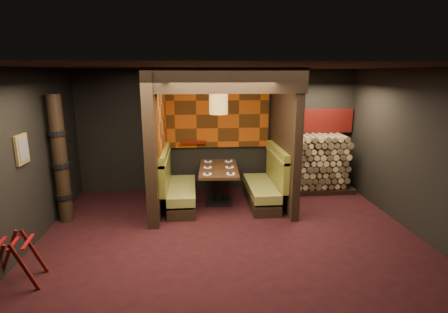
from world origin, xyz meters
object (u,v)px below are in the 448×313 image
(booth_bench_right, at_px, (266,186))
(luggage_rack, at_px, (16,259))
(pendant_lamp, at_px, (219,103))
(totem_column, at_px, (60,160))
(dining_table, at_px, (219,178))
(firewood_stack, at_px, (317,163))
(booth_bench_left, at_px, (177,188))

(booth_bench_right, relative_size, luggage_rack, 2.20)
(pendant_lamp, height_order, totem_column, pendant_lamp)
(booth_bench_right, xyz_separation_m, pendant_lamp, (-1.00, 0.11, 1.76))
(dining_table, height_order, firewood_stack, firewood_stack)
(totem_column, bearing_deg, booth_bench_left, 14.75)
(booth_bench_left, distance_m, booth_bench_right, 1.89)
(booth_bench_left, xyz_separation_m, booth_bench_right, (1.89, 0.00, 0.00))
(luggage_rack, bearing_deg, firewood_stack, 32.27)
(booth_bench_right, bearing_deg, booth_bench_left, 180.00)
(booth_bench_right, height_order, luggage_rack, booth_bench_right)
(pendant_lamp, xyz_separation_m, luggage_rack, (-2.90, -2.73, -1.80))
(dining_table, relative_size, luggage_rack, 2.12)
(booth_bench_right, xyz_separation_m, firewood_stack, (1.35, 0.70, 0.28))
(booth_bench_right, bearing_deg, pendant_lamp, 173.71)
(luggage_rack, distance_m, totem_column, 2.23)
(booth_bench_right, height_order, pendant_lamp, pendant_lamp)
(totem_column, bearing_deg, firewood_stack, 13.19)
(booth_bench_right, relative_size, dining_table, 1.04)
(dining_table, distance_m, firewood_stack, 2.42)
(booth_bench_left, relative_size, booth_bench_right, 1.00)
(dining_table, bearing_deg, luggage_rack, -136.20)
(luggage_rack, bearing_deg, totem_column, 92.21)
(booth_bench_right, bearing_deg, totem_column, -172.14)
(booth_bench_left, height_order, pendant_lamp, pendant_lamp)
(booth_bench_left, bearing_deg, dining_table, 10.23)
(booth_bench_left, bearing_deg, luggage_rack, -127.49)
(booth_bench_left, xyz_separation_m, firewood_stack, (3.25, 0.70, 0.28))
(booth_bench_right, relative_size, pendant_lamp, 1.75)
(dining_table, bearing_deg, booth_bench_left, -169.77)
(booth_bench_left, distance_m, luggage_rack, 3.30)
(booth_bench_right, distance_m, luggage_rack, 4.70)
(dining_table, distance_m, totem_column, 3.13)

